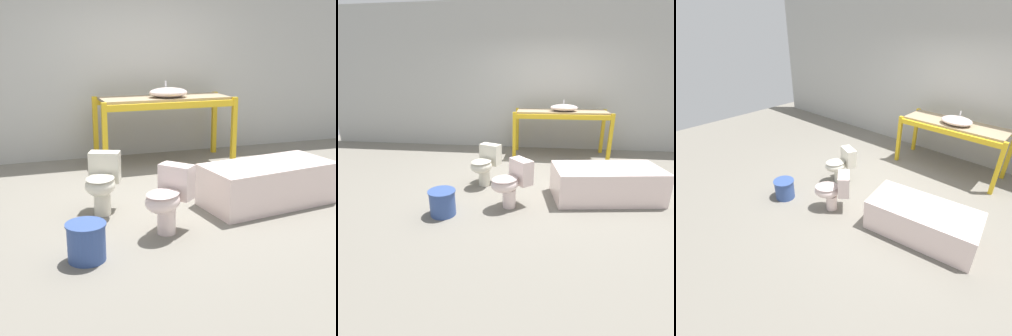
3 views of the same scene
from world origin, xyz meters
TOP-DOWN VIEW (x-y plane):
  - ground_plane at (0.00, 0.00)m, footprint 12.00×12.00m
  - warehouse_wall_rear at (0.00, 2.17)m, footprint 10.80×0.08m
  - shelving_rack at (0.36, 1.51)m, footprint 1.98×0.78m
  - sink_basin at (0.39, 1.43)m, footprint 0.56×0.44m
  - bathtub_main at (0.88, -0.58)m, footprint 1.55×0.89m
  - toilet_near at (-0.43, -0.99)m, footprint 0.61×0.59m
  - toilet_far at (-0.92, -0.30)m, footprint 0.50×0.62m
  - bucket_white at (-1.26, -1.33)m, footprint 0.34×0.34m

SIDE VIEW (x-z plane):
  - ground_plane at x=0.00m, z-range 0.00..0.00m
  - bucket_white at x=-1.26m, z-range 0.01..0.34m
  - bathtub_main at x=0.88m, z-range 0.03..0.50m
  - toilet_near at x=-0.43m, z-range 0.04..0.68m
  - toilet_far at x=-0.92m, z-range 0.04..0.68m
  - shelving_rack at x=0.36m, z-range 0.34..1.32m
  - sink_basin at x=0.39m, z-range 0.94..1.16m
  - warehouse_wall_rear at x=0.00m, z-range 0.00..3.20m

